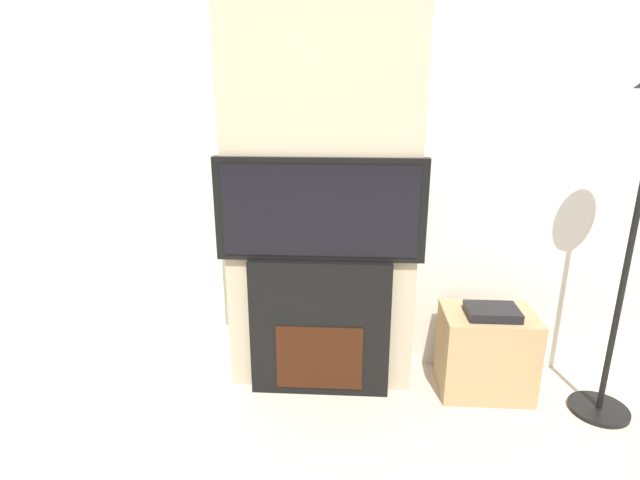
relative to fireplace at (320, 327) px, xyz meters
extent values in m
cube|color=silver|center=(0.00, 0.34, 0.96)|extent=(6.00, 0.06, 2.70)
cube|color=#BCAD8E|center=(0.00, 0.16, 0.96)|extent=(1.03, 0.31, 2.70)
cube|color=black|center=(0.00, 0.00, 0.00)|extent=(0.77, 0.14, 0.79)
cube|color=#33160A|center=(0.00, -0.07, -0.15)|extent=(0.48, 0.01, 0.38)
cube|color=black|center=(0.00, 0.00, 0.67)|extent=(1.09, 0.06, 0.54)
cube|color=black|center=(0.00, -0.03, 0.67)|extent=(1.01, 0.01, 0.48)
cylinder|color=black|center=(1.51, -0.12, -0.38)|extent=(0.30, 0.30, 0.03)
cylinder|color=black|center=(1.51, -0.12, 0.45)|extent=(0.03, 0.03, 1.64)
cube|color=tan|center=(0.93, 0.05, -0.15)|extent=(0.50, 0.36, 0.48)
cube|color=black|center=(0.93, 0.01, 0.11)|extent=(0.27, 0.20, 0.05)
camera|label=1|loc=(0.15, -2.49, 1.29)|focal=28.00mm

